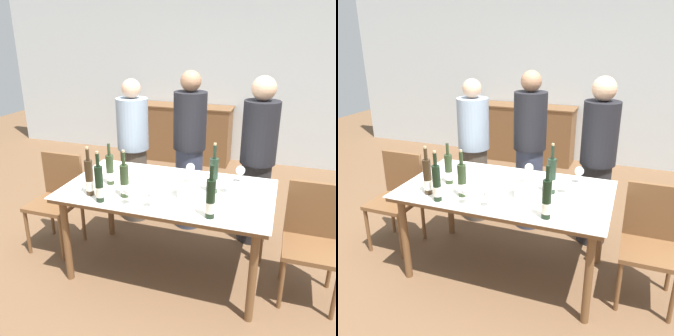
{
  "view_description": "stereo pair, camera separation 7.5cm",
  "coord_description": "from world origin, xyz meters",
  "views": [
    {
      "loc": [
        0.84,
        -2.51,
        1.96
      ],
      "look_at": [
        0.0,
        0.0,
        0.96
      ],
      "focal_mm": 38.0,
      "sensor_mm": 36.0,
      "label": 1
    },
    {
      "loc": [
        0.91,
        -2.49,
        1.96
      ],
      "look_at": [
        0.0,
        0.0,
        0.96
      ],
      "focal_mm": 38.0,
      "sensor_mm": 36.0,
      "label": 2
    }
  ],
  "objects": [
    {
      "name": "ground_plane",
      "position": [
        0.0,
        0.0,
        0.0
      ],
      "size": [
        12.0,
        12.0,
        0.0
      ],
      "primitive_type": "plane",
      "color": "brown"
    },
    {
      "name": "back_wall",
      "position": [
        0.0,
        3.17,
        1.4
      ],
      "size": [
        8.0,
        0.1,
        2.8
      ],
      "color": "silver",
      "rests_on": "ground_plane"
    },
    {
      "name": "sideboard_cabinet",
      "position": [
        -0.68,
        2.88,
        0.45
      ],
      "size": [
        1.51,
        0.46,
        0.9
      ],
      "color": "brown",
      "rests_on": "ground_plane"
    },
    {
      "name": "dining_table",
      "position": [
        0.0,
        0.0,
        0.71
      ],
      "size": [
        1.69,
        0.96,
        0.78
      ],
      "color": "brown",
      "rests_on": "ground_plane"
    },
    {
      "name": "ice_bucket",
      "position": [
        0.2,
        -0.09,
        0.88
      ],
      "size": [
        0.19,
        0.19,
        0.19
      ],
      "color": "white",
      "rests_on": "dining_table"
    },
    {
      "name": "wine_bottle_0",
      "position": [
        -0.27,
        -0.25,
        0.91
      ],
      "size": [
        0.07,
        0.07,
        0.38
      ],
      "color": "#28381E",
      "rests_on": "dining_table"
    },
    {
      "name": "wine_bottle_1",
      "position": [
        -0.54,
        -0.3,
        0.92
      ],
      "size": [
        0.07,
        0.07,
        0.39
      ],
      "color": "#332314",
      "rests_on": "dining_table"
    },
    {
      "name": "wine_bottle_2",
      "position": [
        -0.49,
        -0.06,
        0.9
      ],
      "size": [
        0.06,
        0.06,
        0.35
      ],
      "color": "#28381E",
      "rests_on": "dining_table"
    },
    {
      "name": "wine_bottle_3",
      "position": [
        -0.41,
        -0.38,
        0.92
      ],
      "size": [
        0.06,
        0.06,
        0.39
      ],
      "color": "black",
      "rests_on": "dining_table"
    },
    {
      "name": "wine_bottle_4",
      "position": [
        0.36,
        0.05,
        0.92
      ],
      "size": [
        0.07,
        0.07,
        0.41
      ],
      "color": "#1E3323",
      "rests_on": "dining_table"
    },
    {
      "name": "wine_bottle_5",
      "position": [
        0.43,
        -0.37,
        0.92
      ],
      "size": [
        0.07,
        0.07,
        0.38
      ],
      "color": "black",
      "rests_on": "dining_table"
    },
    {
      "name": "wine_glass_0",
      "position": [
        0.53,
        0.33,
        0.88
      ],
      "size": [
        0.08,
        0.08,
        0.15
      ],
      "color": "white",
      "rests_on": "dining_table"
    },
    {
      "name": "wine_glass_1",
      "position": [
        -0.01,
        -0.35,
        0.89
      ],
      "size": [
        0.07,
        0.07,
        0.15
      ],
      "color": "white",
      "rests_on": "dining_table"
    },
    {
      "name": "wine_glass_2",
      "position": [
        0.47,
        0.08,
        0.88
      ],
      "size": [
        0.08,
        0.08,
        0.15
      ],
      "color": "white",
      "rests_on": "dining_table"
    },
    {
      "name": "wine_glass_3",
      "position": [
        -0.18,
        -0.36,
        0.89
      ],
      "size": [
        0.08,
        0.08,
        0.16
      ],
      "color": "white",
      "rests_on": "dining_table"
    },
    {
      "name": "wine_glass_4",
      "position": [
        0.12,
        0.25,
        0.89
      ],
      "size": [
        0.08,
        0.08,
        0.15
      ],
      "color": "white",
      "rests_on": "dining_table"
    },
    {
      "name": "chair_left_end",
      "position": [
        -1.14,
        0.08,
        0.53
      ],
      "size": [
        0.42,
        0.42,
        0.9
      ],
      "color": "brown",
      "rests_on": "ground_plane"
    },
    {
      "name": "chair_right_end",
      "position": [
        1.14,
        0.09,
        0.52
      ],
      "size": [
        0.42,
        0.42,
        0.91
      ],
      "color": "brown",
      "rests_on": "ground_plane"
    },
    {
      "name": "person_host",
      "position": [
        -0.66,
        0.8,
        0.77
      ],
      "size": [
        0.33,
        0.33,
        1.55
      ],
      "color": "#51473D",
      "rests_on": "ground_plane"
    },
    {
      "name": "person_guest_left",
      "position": [
        -0.05,
        0.84,
        0.82
      ],
      "size": [
        0.33,
        0.33,
        1.64
      ],
      "color": "#383F56",
      "rests_on": "ground_plane"
    },
    {
      "name": "person_guest_right",
      "position": [
        0.64,
        0.75,
        0.82
      ],
      "size": [
        0.33,
        0.33,
        1.63
      ],
      "color": "#262628",
      "rests_on": "ground_plane"
    }
  ]
}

